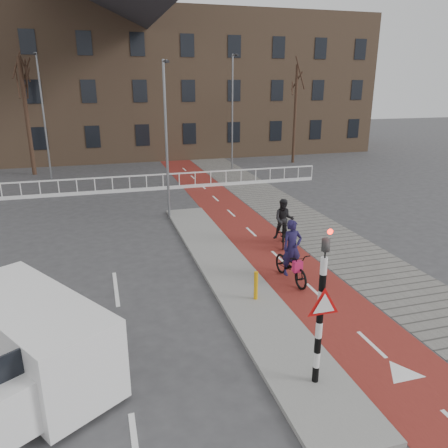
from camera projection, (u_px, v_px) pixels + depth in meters
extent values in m
plane|color=#38383A|center=(300.00, 333.00, 11.45)|extent=(120.00, 120.00, 0.00)
cube|color=maroon|center=(237.00, 219.00, 20.98)|extent=(2.50, 60.00, 0.01)
cube|color=slate|center=(291.00, 214.00, 21.72)|extent=(3.00, 60.00, 0.01)
cube|color=gray|center=(230.00, 273.00, 14.90)|extent=(1.80, 16.00, 0.12)
cylinder|color=black|center=(319.00, 322.00, 8.98)|extent=(0.14, 0.14, 2.88)
imported|color=black|center=(326.00, 238.00, 8.41)|extent=(0.13, 0.16, 0.80)
cylinder|color=#FF0C05|center=(330.00, 232.00, 8.23)|extent=(0.11, 0.02, 0.11)
cylinder|color=orange|center=(256.00, 285.00, 12.86)|extent=(0.12, 0.12, 0.87)
imported|color=black|center=(291.00, 266.00, 14.28)|extent=(0.86, 2.07, 1.06)
imported|color=#1B153D|center=(292.00, 248.00, 14.09)|extent=(0.71, 0.49, 1.85)
cube|color=#BA1A4F|center=(297.00, 266.00, 13.70)|extent=(0.30, 0.21, 0.35)
imported|color=black|center=(283.00, 232.00, 17.45)|extent=(1.14, 1.82, 1.06)
imported|color=black|center=(284.00, 220.00, 17.28)|extent=(0.99, 0.89, 1.66)
cube|color=white|center=(33.00, 337.00, 9.46)|extent=(3.86, 4.66, 1.76)
cube|color=green|center=(77.00, 334.00, 9.72)|extent=(1.54, 2.39, 0.55)
cube|color=black|center=(17.00, 373.00, 7.64)|extent=(1.36, 0.90, 0.90)
cylinder|color=black|center=(37.00, 415.00, 8.20)|extent=(0.52, 0.64, 0.62)
cylinder|color=black|center=(105.00, 376.00, 9.27)|extent=(0.52, 0.64, 0.62)
cylinder|color=black|center=(37.00, 327.00, 11.15)|extent=(0.52, 0.64, 0.62)
cube|color=silver|center=(94.00, 178.00, 25.36)|extent=(28.00, 0.08, 0.08)
cube|color=silver|center=(96.00, 192.00, 25.62)|extent=(28.00, 0.10, 0.20)
cube|color=#7F6047|center=(111.00, 85.00, 38.02)|extent=(46.00, 10.00, 12.00)
cylinder|color=#321E16|center=(27.00, 118.00, 29.89)|extent=(0.29, 0.29, 7.88)
cylinder|color=#321E16|center=(295.00, 115.00, 34.56)|extent=(0.22, 0.22, 7.56)
cylinder|color=slate|center=(166.00, 143.00, 20.05)|extent=(0.12, 0.12, 7.22)
cylinder|color=slate|center=(44.00, 118.00, 28.56)|extent=(0.12, 0.12, 8.04)
cylinder|color=slate|center=(232.00, 113.00, 32.04)|extent=(0.12, 0.12, 8.17)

